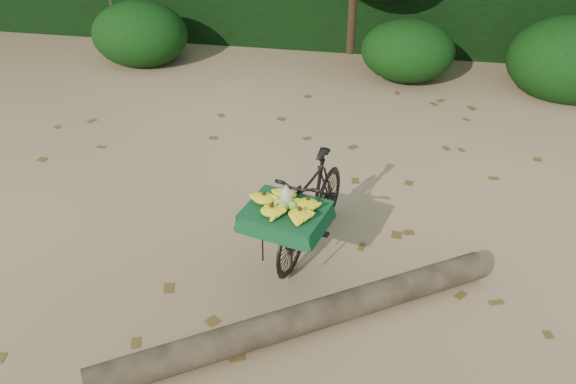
# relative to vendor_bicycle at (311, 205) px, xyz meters

# --- Properties ---
(ground) EXTENTS (80.00, 80.00, 0.00)m
(ground) POSITION_rel_vendor_bicycle_xyz_m (-0.65, 0.35, -0.50)
(ground) COLOR tan
(ground) RESTS_ON ground
(vendor_bicycle) EXTENTS (0.97, 1.78, 0.97)m
(vendor_bicycle) POSITION_rel_vendor_bicycle_xyz_m (0.00, 0.00, 0.00)
(vendor_bicycle) COLOR black
(vendor_bicycle) RESTS_ON ground
(fallen_log) EXTENTS (3.14, 2.21, 0.26)m
(fallen_log) POSITION_rel_vendor_bicycle_xyz_m (0.13, -1.17, -0.37)
(fallen_log) COLOR brown
(fallen_log) RESTS_ON ground
(bush_clumps) EXTENTS (8.80, 1.70, 0.90)m
(bush_clumps) POSITION_rel_vendor_bicycle_xyz_m (-0.15, 4.65, -0.05)
(bush_clumps) COLOR black
(bush_clumps) RESTS_ON ground
(leaf_litter) EXTENTS (7.00, 7.30, 0.01)m
(leaf_litter) POSITION_rel_vendor_bicycle_xyz_m (-0.65, 1.00, -0.49)
(leaf_litter) COLOR #543C16
(leaf_litter) RESTS_ON ground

